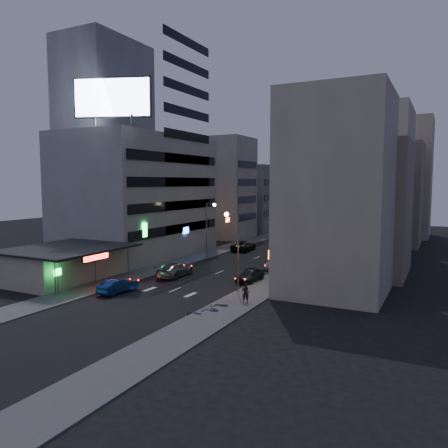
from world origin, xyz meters
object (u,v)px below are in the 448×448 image
Objects in this scene: parked_car_left at (244,246)px; scooter_black_b at (228,299)px; parked_car_right_mid at (277,263)px; person at (245,293)px; road_car_blue at (118,286)px; scooter_silver_b at (227,298)px; road_car_silver at (175,270)px; parked_car_right_far at (297,247)px; scooter_silver_a at (219,302)px; parked_car_right_near at (250,275)px; scooter_black_a at (202,307)px; scooter_blue at (219,304)px.

scooter_black_b is at bearing 107.76° from parked_car_left.
person reaches higher than parked_car_right_mid.
road_car_blue is (-10.03, -18.89, -0.00)m from parked_car_right_mid.
parked_car_left is 32.17m from scooter_silver_b.
road_car_silver reaches higher than scooter_black_b.
scooter_silver_b reaches higher than scooter_black_b.
parked_car_left is (-10.09, 11.94, 0.09)m from parked_car_right_mid.
person is at bearing -85.31° from parked_car_right_far.
road_car_silver reaches higher than parked_car_right_far.
road_car_silver reaches higher than scooter_silver_a.
parked_car_left is 3.02× the size of scooter_silver_b.
scooter_silver_b is at bearing -76.01° from parked_car_right_near.
scooter_silver_a is (11.95, -31.46, -0.14)m from parked_car_left.
scooter_black_a is 0.93× the size of scooter_silver_a.
scooter_silver_a is 0.97× the size of scooter_black_b.
parked_car_right_near is 9.90m from scooter_silver_b.
road_car_blue is (0.05, -30.84, -0.09)m from parked_car_left.
parked_car_left is 35.21m from scooter_black_a.
parked_car_right_near is at bearing -89.99° from parked_car_right_far.
scooter_blue is (2.17, -11.71, -0.07)m from parked_car_right_near.
scooter_blue is at bearing 106.57° from parked_car_left.
road_car_silver is 3.00× the size of scooter_black_b.
road_car_blue reaches higher than scooter_black_a.
road_car_silver is 15.56m from scooter_black_a.
parked_car_right_mid is at bearing -11.78° from scooter_silver_b.
scooter_silver_b is (3.70, -32.30, -0.09)m from parked_car_right_far.
scooter_blue is at bearing 161.68° from scooter_black_b.
scooter_silver_b is at bearing 24.41° from scooter_black_b.
parked_car_right_far is at bearing -111.25° from person.
parked_car_right_near is at bearing -99.46° from person.
scooter_black_a is at bearing -80.80° from parked_car_right_mid.
scooter_silver_a is at bearing -177.57° from road_car_blue.
person reaches higher than parked_car_right_near.
scooter_black_a is at bearing 178.19° from scooter_silver_a.
scooter_silver_b is at bearing 14.71° from person.
parked_car_right_near is 11.47m from scooter_silver_a.
parked_car_right_far is 1.26× the size of road_car_blue.
parked_car_right_near is at bearing 112.03° from parked_car_left.
parked_car_left is 32.53m from scooter_black_b.
road_car_blue is at bearing -20.76° from person.
person is 1.05× the size of scooter_black_a.
parked_car_left is 21.80m from road_car_silver.
parked_car_right_far is 32.51m from scooter_silver_b.
scooter_black_b reaches higher than scooter_silver_a.
scooter_silver_a is 0.94× the size of scooter_silver_b.
parked_car_right_far reaches higher than road_car_blue.
scooter_silver_a is (1.86, -19.52, -0.05)m from parked_car_right_mid.
scooter_black_b is at bearing -74.99° from parked_car_right_near.
scooter_black_a is at bearing -89.43° from parked_car_right_far.
parked_car_right_near reaches higher than scooter_black_a.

